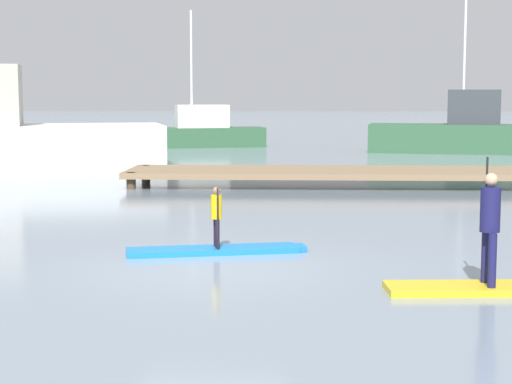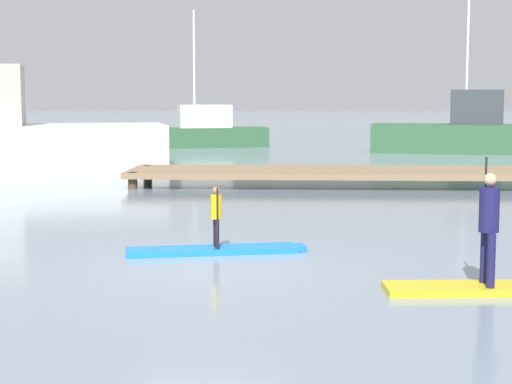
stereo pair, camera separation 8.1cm
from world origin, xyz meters
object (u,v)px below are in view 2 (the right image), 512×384
Objects in this scene: paddler_child_solo at (216,214)px; paddleboard_far at (510,288)px; paddleboard_near at (216,250)px; motor_boat_small_navy at (198,132)px; paddler_adult at (489,221)px; fishing_boat_green_midground at (459,132)px.

paddler_child_solo is 5.35m from paddleboard_far.
paddleboard_near is 2.99× the size of paddler_child_solo.
paddleboard_near is at bearing 111.65° from paddler_child_solo.
motor_boat_small_navy is at bearing 104.21° from paddleboard_far.
motor_boat_small_navy reaches higher than paddler_adult.
paddleboard_near is 0.89× the size of paddleboard_far.
paddler_adult is 29.26m from fishing_boat_green_midground.
motor_boat_small_navy is (-8.28, 32.67, 0.74)m from paddleboard_far.
motor_boat_small_navy reaches higher than paddleboard_near.
paddler_adult is 0.24× the size of motor_boat_small_navy.
paddler_child_solo is 0.30× the size of paddleboard_far.
paddleboard_near and paddleboard_far have the same top height.
paddleboard_far is (4.51, -2.81, -0.66)m from paddler_child_solo.
paddler_child_solo reaches higher than paddleboard_near.
paddler_adult is at bearing -99.72° from fishing_boat_green_midground.
motor_boat_small_navy is at bearing 97.19° from paddler_child_solo.
paddleboard_near is 1.78× the size of paddler_adult.
paddler_adult reaches higher than paddler_child_solo.
paddleboard_far is at bearing -75.79° from motor_boat_small_navy.
paddler_child_solo reaches higher than paddleboard_far.
paddler_adult is at bearing -34.15° from paddleboard_near.
paddleboard_near is 5.14m from paddler_adult.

